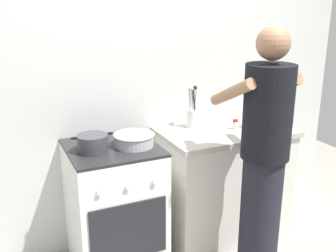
{
  "coord_description": "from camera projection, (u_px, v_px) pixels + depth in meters",
  "views": [
    {
      "loc": [
        -1.05,
        -2.27,
        1.82
      ],
      "look_at": [
        0.05,
        0.12,
        1.0
      ],
      "focal_mm": 42.28,
      "sensor_mm": 36.0,
      "label": 1
    }
  ],
  "objects": [
    {
      "name": "spice_bottle",
      "position": [
        235.0,
        124.0,
        3.0
      ],
      "size": [
        0.04,
        0.04,
        0.08
      ],
      "color": "silver",
      "rests_on": "countertop"
    },
    {
      "name": "mixing_bowl",
      "position": [
        134.0,
        139.0,
        2.65
      ],
      "size": [
        0.28,
        0.28,
        0.08
      ],
      "color": "#B7B7BC",
      "rests_on": "stove_range"
    },
    {
      "name": "countertop",
      "position": [
        224.0,
        183.0,
        3.14
      ],
      "size": [
        1.0,
        0.6,
        0.9
      ],
      "color": "silver",
      "rests_on": "ground"
    },
    {
      "name": "utensil_crock",
      "position": [
        193.0,
        114.0,
        3.03
      ],
      "size": [
        0.1,
        0.1,
        0.33
      ],
      "color": "silver",
      "rests_on": "countertop"
    },
    {
      "name": "back_wall",
      "position": [
        165.0,
        80.0,
        3.07
      ],
      "size": [
        3.2,
        0.1,
        2.5
      ],
      "color": "silver",
      "rests_on": "ground"
    },
    {
      "name": "oil_bottle",
      "position": [
        252.0,
        114.0,
        3.01
      ],
      "size": [
        0.07,
        0.07,
        0.26
      ],
      "color": "gold",
      "rests_on": "countertop"
    },
    {
      "name": "pot",
      "position": [
        92.0,
        143.0,
        2.54
      ],
      "size": [
        0.27,
        0.2,
        0.11
      ],
      "color": "#38383D",
      "rests_on": "stove_range"
    },
    {
      "name": "person",
      "position": [
        263.0,
        163.0,
        2.48
      ],
      "size": [
        0.41,
        0.5,
        1.7
      ],
      "color": "black",
      "rests_on": "ground"
    },
    {
      "name": "stove_range",
      "position": [
        115.0,
        207.0,
        2.78
      ],
      "size": [
        0.6,
        0.62,
        0.9
      ],
      "color": "white",
      "rests_on": "ground"
    }
  ]
}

